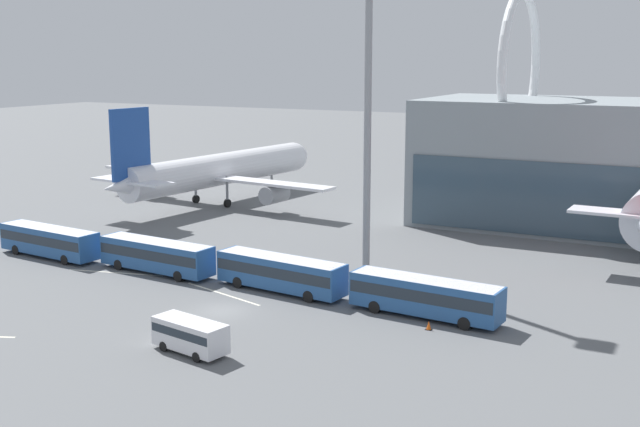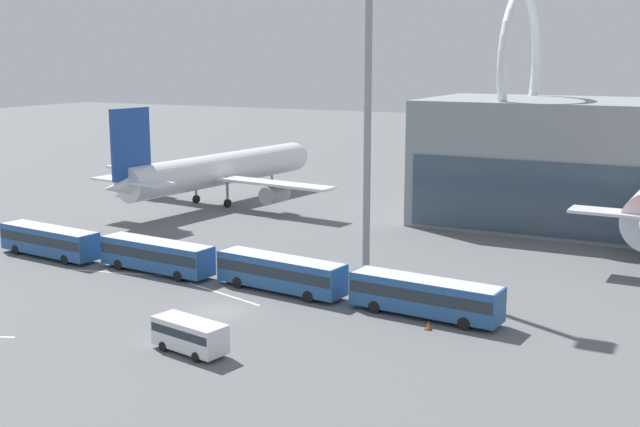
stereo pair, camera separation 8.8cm
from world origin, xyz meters
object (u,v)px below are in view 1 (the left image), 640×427
(airliner_at_gate_near, at_px, (213,171))
(shuttle_bus_3, at_px, (425,295))
(service_van_foreground, at_px, (190,334))
(shuttle_bus_0, at_px, (49,240))
(floodlight_mast, at_px, (368,77))
(shuttle_bus_2, at_px, (281,271))
(traffic_cone_1, at_px, (429,325))
(shuttle_bus_1, at_px, (156,254))

(airliner_at_gate_near, bearing_deg, shuttle_bus_3, -120.76)
(service_van_foreground, bearing_deg, shuttle_bus_3, 62.28)
(shuttle_bus_0, bearing_deg, shuttle_bus_3, 5.10)
(airliner_at_gate_near, height_order, floodlight_mast, floodlight_mast)
(airliner_at_gate_near, distance_m, shuttle_bus_3, 53.38)
(shuttle_bus_2, relative_size, shuttle_bus_3, 1.00)
(service_van_foreground, xyz_separation_m, traffic_cone_1, (13.01, 11.90, -1.03))
(service_van_foreground, distance_m, floodlight_mast, 30.76)
(shuttle_bus_1, bearing_deg, shuttle_bus_3, 3.28)
(shuttle_bus_3, relative_size, service_van_foreground, 2.08)
(shuttle_bus_0, xyz_separation_m, shuttle_bus_1, (13.43, 0.16, 0.00))
(airliner_at_gate_near, distance_m, shuttle_bus_2, 42.92)
(shuttle_bus_0, xyz_separation_m, shuttle_bus_3, (40.30, -0.73, 0.00))
(shuttle_bus_0, distance_m, traffic_cone_1, 41.74)
(shuttle_bus_2, relative_size, traffic_cone_1, 18.59)
(shuttle_bus_0, height_order, shuttle_bus_2, same)
(shuttle_bus_2, height_order, traffic_cone_1, shuttle_bus_2)
(airliner_at_gate_near, height_order, traffic_cone_1, airliner_at_gate_near)
(shuttle_bus_1, relative_size, traffic_cone_1, 18.53)
(shuttle_bus_2, bearing_deg, service_van_foreground, -76.84)
(service_van_foreground, bearing_deg, traffic_cone_1, 53.53)
(airliner_at_gate_near, xyz_separation_m, service_van_foreground, (30.43, -47.20, -3.33))
(shuttle_bus_3, height_order, service_van_foreground, shuttle_bus_3)
(shuttle_bus_1, height_order, shuttle_bus_3, same)
(service_van_foreground, relative_size, traffic_cone_1, 8.90)
(shuttle_bus_1, distance_m, traffic_cone_1, 28.41)
(airliner_at_gate_near, bearing_deg, traffic_cone_1, -122.15)
(shuttle_bus_0, xyz_separation_m, service_van_foreground, (28.57, -15.33, -0.45))
(shuttle_bus_3, height_order, floodlight_mast, floodlight_mast)
(traffic_cone_1, bearing_deg, airliner_at_gate_near, 140.90)
(shuttle_bus_1, xyz_separation_m, shuttle_bus_3, (26.86, -0.90, 0.00))
(shuttle_bus_0, bearing_deg, shuttle_bus_2, 6.40)
(shuttle_bus_1, distance_m, floodlight_mast, 25.65)
(shuttle_bus_1, height_order, traffic_cone_1, shuttle_bus_1)
(shuttle_bus_2, xyz_separation_m, service_van_foreground, (1.70, -15.45, -0.45))
(service_van_foreground, bearing_deg, airliner_at_gate_near, 133.89)
(shuttle_bus_0, bearing_deg, floodlight_mast, 25.05)
(shuttle_bus_2, distance_m, service_van_foreground, 15.55)
(shuttle_bus_3, distance_m, traffic_cone_1, 3.33)
(shuttle_bus_2, height_order, service_van_foreground, shuttle_bus_2)
(shuttle_bus_0, xyz_separation_m, floodlight_mast, (30.36, 10.40, 16.32))
(shuttle_bus_1, relative_size, shuttle_bus_2, 1.00)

